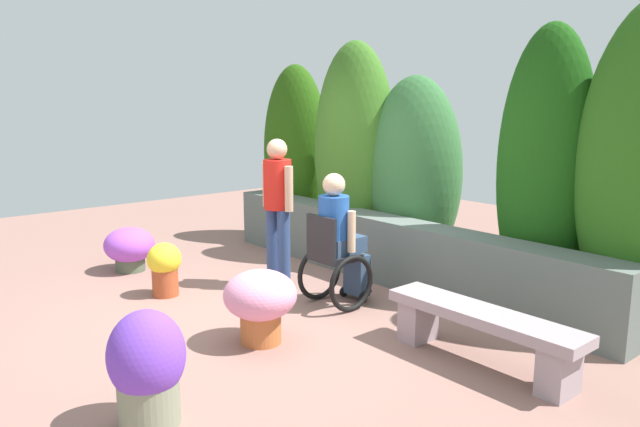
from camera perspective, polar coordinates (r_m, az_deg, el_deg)
The scene contains 10 objects.
ground_plane at distance 5.88m, azimuth -4.77°, elevation -9.51°, with size 13.68×13.68×0.00m, color #8D675C.
stone_retaining_wall at distance 6.83m, azimuth 6.70°, elevation -3.45°, with size 5.35×0.40×0.72m, color #5B6660.
hedge_backdrop at distance 6.93m, azimuth 11.29°, elevation 4.77°, with size 6.04×1.05×2.91m.
stone_bench at distance 4.90m, azimuth 15.03°, elevation -10.40°, with size 1.63×0.36×0.44m.
person_in_wheelchair at distance 5.97m, azimuth 1.69°, elevation -2.90°, with size 0.53×0.66×1.33m.
person_standing_companion at distance 6.50m, azimuth -4.01°, elevation 1.01°, with size 0.49×0.30×1.62m.
flower_pot_purple_near at distance 5.14m, azimuth -5.65°, elevation -8.17°, with size 0.62×0.62×0.63m.
flower_pot_terracotta_by_wall at distance 4.05m, azimuth -15.97°, elevation -13.73°, with size 0.49×0.49×0.76m.
flower_pot_red_accent at distance 7.57m, azimuth -17.51°, elevation -3.08°, with size 0.59×0.59×0.53m.
flower_pot_small_foreground at distance 6.52m, azimuth -14.44°, elevation -4.83°, with size 0.35×0.35×0.56m.
Camera 1 is at (4.50, -3.18, 2.05)m, focal length 33.96 mm.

